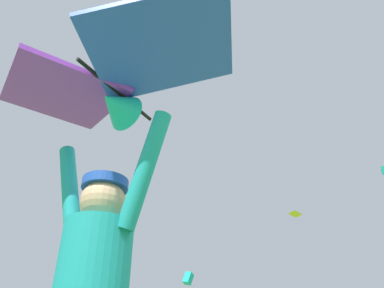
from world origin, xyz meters
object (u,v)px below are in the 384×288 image
(distant_kite_black_low_left, at_px, (211,51))
(distant_kite_teal_overhead_distant, at_px, (384,170))
(distant_kite_yellow_low_right, at_px, (120,195))
(held_stunt_kite, at_px, (110,81))
(distant_kite_yellow_high_right, at_px, (295,214))
(distant_kite_teal_mid_left, at_px, (188,278))

(distant_kite_black_low_left, xyz_separation_m, distant_kite_teal_overhead_distant, (10.46, 13.34, -4.29))
(distant_kite_black_low_left, xyz_separation_m, distant_kite_yellow_low_right, (-4.88, -1.50, -10.37))
(held_stunt_kite, height_order, distant_kite_black_low_left, distant_kite_black_low_left)
(distant_kite_yellow_high_right, xyz_separation_m, distant_kite_teal_overhead_distant, (7.40, 1.53, 3.31))
(distant_kite_yellow_high_right, height_order, distant_kite_black_low_left, distant_kite_black_low_left)
(held_stunt_kite, relative_size, distant_kite_black_low_left, 1.51)
(distant_kite_teal_mid_left, bearing_deg, distant_kite_yellow_high_right, -8.49)
(held_stunt_kite, distance_m, distant_kite_yellow_high_right, 29.32)
(distant_kite_teal_overhead_distant, height_order, distant_kite_teal_mid_left, distant_kite_teal_overhead_distant)
(distant_kite_yellow_low_right, relative_size, distant_kite_teal_mid_left, 0.62)
(distant_kite_teal_mid_left, bearing_deg, distant_kite_yellow_low_right, -83.71)
(distant_kite_black_low_left, distance_m, distant_kite_teal_overhead_distant, 17.49)
(distant_kite_teal_overhead_distant, bearing_deg, held_stunt_kite, -102.70)
(held_stunt_kite, relative_size, distant_kite_teal_mid_left, 1.52)
(distant_kite_yellow_low_right, xyz_separation_m, distant_kite_teal_mid_left, (-1.62, 14.74, -1.20))
(distant_kite_black_low_left, bearing_deg, distant_kite_teal_mid_left, 116.15)
(distant_kite_yellow_high_right, distance_m, distant_kite_teal_overhead_distant, 8.25)
(distant_kite_black_low_left, height_order, distant_kite_yellow_low_right, distant_kite_black_low_left)
(distant_kite_teal_mid_left, bearing_deg, distant_kite_teal_overhead_distant, 0.35)
(distant_kite_yellow_high_right, bearing_deg, distant_kite_teal_mid_left, 171.51)
(distant_kite_black_low_left, xyz_separation_m, distant_kite_teal_mid_left, (-6.50, 13.24, -11.56))
(distant_kite_black_low_left, relative_size, distant_kite_teal_overhead_distant, 1.52)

